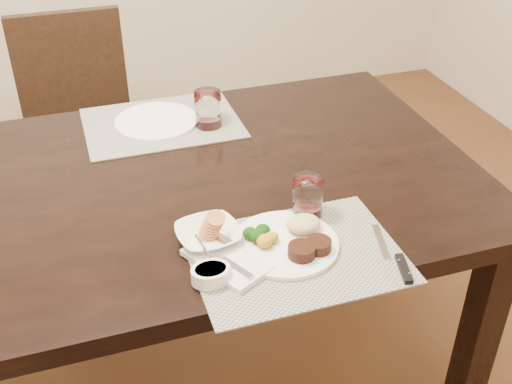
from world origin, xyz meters
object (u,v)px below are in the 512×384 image
object	(u,v)px
chair_far	(80,120)
steak_knife	(398,262)
cracker_bowl	(208,235)
far_plate	(156,121)
dinner_plate	(290,241)
wine_glass_near	(308,198)

from	to	relation	value
chair_far	steak_knife	bearing A→B (deg)	-67.62
cracker_bowl	far_plate	size ratio (longest dim) A/B	0.62
dinner_plate	far_plate	distance (m)	0.71
chair_far	wine_glass_near	bearing A→B (deg)	-68.49
chair_far	cracker_bowl	bearing A→B (deg)	-80.09
chair_far	steak_knife	xyz separation A→B (m)	(0.58, -1.42, 0.26)
far_plate	wine_glass_near	bearing A→B (deg)	-66.28
chair_far	cracker_bowl	xyz separation A→B (m)	(0.21, -1.21, 0.27)
chair_far	far_plate	bearing A→B (deg)	-70.70
cracker_bowl	far_plate	xyz separation A→B (m)	(-0.00, 0.61, -0.01)
cracker_bowl	wine_glass_near	xyz separation A→B (m)	(0.25, 0.03, 0.03)
dinner_plate	far_plate	xyz separation A→B (m)	(-0.17, 0.69, -0.01)
chair_far	cracker_bowl	size ratio (longest dim) A/B	5.82
chair_far	cracker_bowl	distance (m)	1.26
cracker_bowl	far_plate	bearing A→B (deg)	90.19
wine_glass_near	far_plate	xyz separation A→B (m)	(-0.26, 0.58, -0.04)
dinner_plate	steak_knife	world-z (taller)	dinner_plate
cracker_bowl	steak_knife	bearing A→B (deg)	-28.70
steak_knife	chair_far	bearing A→B (deg)	127.22
dinner_plate	steak_knife	bearing A→B (deg)	-48.82
chair_far	dinner_plate	distance (m)	1.37
wine_glass_near	far_plate	size ratio (longest dim) A/B	0.40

